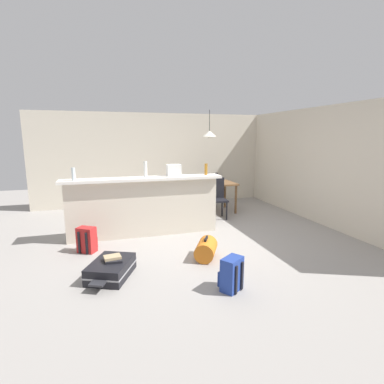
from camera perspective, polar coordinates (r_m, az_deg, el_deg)
The scene contains 18 objects.
ground_plane at distance 5.66m, azimuth -0.91°, elevation -8.93°, with size 13.00×13.00×0.05m, color gray.
wall_back at distance 8.33m, azimuth -6.65°, elevation 6.31°, with size 6.60×0.10×2.50m, color beige.
wall_right at distance 7.08m, azimuth 22.94°, elevation 4.77°, with size 0.10×6.00×2.50m, color beige.
partition_half_wall at distance 5.66m, azimuth -9.11°, elevation -3.10°, with size 2.80×0.20×1.08m, color beige.
bar_countertop at distance 5.56m, azimuth -9.28°, elevation 2.55°, with size 2.96×0.40×0.05m, color white.
bottle_clear at distance 5.47m, azimuth -21.88°, elevation 3.23°, with size 0.06×0.06×0.22m, color silver.
bottle_white at distance 5.57m, azimuth -8.96°, elevation 4.36°, with size 0.06×0.06×0.29m, color silver.
bottle_amber at distance 5.85m, azimuth 2.71°, elevation 4.42°, with size 0.06×0.06×0.22m, color #9E661E.
grocery_bag at distance 5.68m, azimuth -3.54°, elevation 4.21°, with size 0.26×0.18×0.22m, color silver.
dining_table at distance 7.39m, azimuth 3.94°, elevation 1.09°, with size 1.10×0.80×0.74m.
dining_chair_near_partition at distance 6.87m, azimuth 4.82°, elevation -0.77°, with size 0.42×0.42×0.93m.
dining_chair_far_side at distance 7.90m, azimuth 3.27°, elevation 0.75°, with size 0.43×0.43×0.93m.
pendant_lamp at distance 7.29m, azimuth 3.37°, elevation 11.16°, with size 0.34×0.34×0.68m.
suitcase_flat_black at distance 4.27m, azimuth -15.34°, elevation -14.10°, with size 0.73×0.89×0.22m.
backpack_red at distance 5.20m, azimuth -19.57°, elevation -8.71°, with size 0.34×0.33×0.42m.
duffel_bag_orange at distance 4.68m, azimuth 2.73°, elevation -10.91°, with size 0.49×0.56×0.34m.
backpack_blue at distance 3.81m, azimuth 7.60°, elevation -15.45°, with size 0.34×0.33×0.42m.
book_stack at distance 4.22m, azimuth -14.95°, elevation -12.30°, with size 0.26×0.23×0.07m.
Camera 1 is at (-1.44, -5.14, 1.87)m, focal length 27.68 mm.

